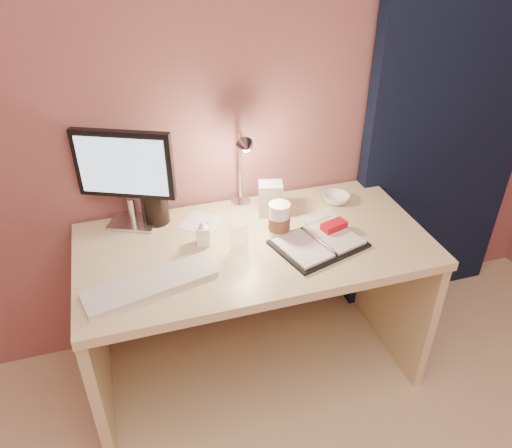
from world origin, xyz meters
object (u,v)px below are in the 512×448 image
object	(u,v)px
desk	(250,275)
clear_cup	(239,236)
keyboard	(150,284)
bowl	(336,198)
lotion_bottle	(203,231)
dark_jar	(155,205)
monitor	(126,170)
desk_lamp	(248,165)
coffee_cup	(279,220)
planner	(320,241)
product_box	(270,199)

from	to	relation	value
desk	clear_cup	bearing A→B (deg)	-124.91
keyboard	clear_cup	distance (m)	0.38
keyboard	bowl	xyz separation A→B (m)	(0.87, 0.34, 0.01)
lotion_bottle	dark_jar	distance (m)	0.27
clear_cup	dark_jar	world-z (taller)	dark_jar
monitor	desk_lamp	bearing A→B (deg)	16.38
coffee_cup	dark_jar	size ratio (longest dim) A/B	0.90
bowl	clear_cup	bearing A→B (deg)	-156.53
planner	clear_cup	world-z (taller)	clear_cup
product_box	desk_lamp	world-z (taller)	desk_lamp
desk	monitor	distance (m)	0.69
planner	bowl	distance (m)	0.34
lotion_bottle	desk_lamp	bearing A→B (deg)	34.44
clear_cup	dark_jar	distance (m)	0.41
keyboard	bowl	world-z (taller)	bowl
product_box	planner	bearing A→B (deg)	-51.58
clear_cup	desk_lamp	distance (m)	0.32
coffee_cup	lotion_bottle	xyz separation A→B (m)	(-0.31, 0.02, -0.01)
clear_cup	keyboard	bearing A→B (deg)	-161.51
desk	desk_lamp	world-z (taller)	desk_lamp
monitor	bowl	bearing A→B (deg)	18.77
monitor	keyboard	bearing A→B (deg)	-63.46
clear_cup	product_box	bearing A→B (deg)	47.26
dark_jar	clear_cup	bearing A→B (deg)	-46.92
desk	desk_lamp	xyz separation A→B (m)	(0.04, 0.14, 0.46)
planner	monitor	bearing A→B (deg)	135.62
lotion_bottle	desk_lamp	distance (m)	0.34
desk	dark_jar	world-z (taller)	dark_jar
planner	lotion_bottle	size ratio (longest dim) A/B	3.33
dark_jar	bowl	bearing A→B (deg)	-5.57
keyboard	bowl	distance (m)	0.94
clear_cup	monitor	bearing A→B (deg)	140.49
bowl	lotion_bottle	distance (m)	0.66
desk_lamp	bowl	bearing A→B (deg)	3.31
coffee_cup	lotion_bottle	distance (m)	0.31
bowl	planner	bearing A→B (deg)	-125.23
product_box	desk_lamp	xyz separation A→B (m)	(-0.09, 0.03, 0.16)
clear_cup	lotion_bottle	world-z (taller)	clear_cup
desk_lamp	lotion_bottle	bearing A→B (deg)	-139.63
desk	bowl	size ratio (longest dim) A/B	11.70
coffee_cup	clear_cup	distance (m)	0.19
desk	lotion_bottle	bearing A→B (deg)	-173.12
desk	desk_lamp	size ratio (longest dim) A/B	3.72
clear_cup	product_box	xyz separation A→B (m)	(0.20, 0.21, 0.01)
product_box	lotion_bottle	bearing A→B (deg)	-142.37
desk	monitor	world-z (taller)	monitor
keyboard	coffee_cup	size ratio (longest dim) A/B	3.30
lotion_bottle	keyboard	bearing A→B (deg)	-139.27
planner	product_box	distance (m)	0.30
keyboard	lotion_bottle	bearing A→B (deg)	27.38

